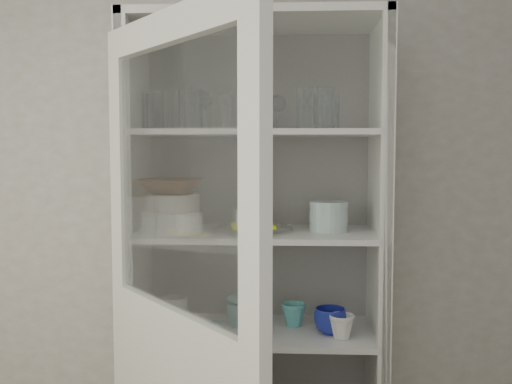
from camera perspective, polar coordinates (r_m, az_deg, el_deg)
The scene contains 32 objects.
wall_back at distance 2.53m, azimuth -4.28°, elevation -2.22°, with size 3.60×0.02×2.60m, color #A9A398.
pantry_cabinet at distance 2.42m, azimuth 0.08°, elevation -11.19°, with size 1.00×0.45×2.10m.
cupboard_door at distance 1.87m, azimuth -7.89°, elevation -18.24°, with size 0.60×0.72×2.00m.
tumbler_0 at distance 2.17m, azimuth -8.58°, elevation 8.16°, with size 0.07×0.07×0.15m, color silver.
tumbler_1 at distance 2.17m, azimuth -6.31°, elevation 8.07°, with size 0.07×0.07×0.14m, color silver.
tumbler_2 at distance 2.16m, azimuth -5.37°, elevation 8.04°, with size 0.07×0.07×0.13m, color silver.
tumbler_3 at distance 2.13m, azimuth -1.50°, elevation 8.23°, with size 0.07×0.07×0.14m, color silver.
tumbler_4 at distance 2.15m, azimuth 7.51°, elevation 7.91°, with size 0.06×0.06×0.12m, color silver.
tumbler_5 at distance 2.15m, azimuth 5.12°, elevation 8.33°, with size 0.08×0.08×0.15m, color silver.
tumbler_6 at distance 2.11m, azimuth 6.85°, elevation 8.34°, with size 0.08×0.08×0.15m, color silver.
tumbler_7 at distance 2.35m, azimuth -10.09°, elevation 7.84°, with size 0.07×0.07×0.15m, color silver.
tumbler_8 at distance 2.30m, azimuth -10.41°, elevation 7.99°, with size 0.08×0.08×0.15m, color silver.
tumbler_9 at distance 2.27m, azimuth -2.91°, elevation 7.89°, with size 0.07×0.07×0.14m, color silver.
tumbler_10 at distance 2.25m, azimuth 0.88°, elevation 7.97°, with size 0.07×0.07×0.14m, color silver.
goblet_0 at distance 2.39m, azimuth -5.41°, elevation 8.30°, with size 0.08×0.08×0.19m, color silver, non-canonical shape.
goblet_1 at distance 2.42m, azimuth -5.44°, elevation 8.13°, with size 0.08×0.08×0.18m, color silver, non-canonical shape.
goblet_2 at distance 2.39m, azimuth 2.17°, elevation 8.06°, with size 0.07×0.07×0.16m, color silver, non-canonical shape.
goblet_3 at distance 2.40m, azimuth 5.97°, elevation 8.21°, with size 0.08×0.08×0.18m, color silver, non-canonical shape.
plate_stack_front at distance 2.26m, azimuth -8.38°, elevation -2.94°, with size 0.25×0.25×0.08m, color white.
plate_stack_back at distance 2.46m, azimuth -9.43°, elevation -2.53°, with size 0.23×0.23×0.07m, color white.
cream_bowl at distance 2.26m, azimuth -8.40°, elevation -1.04°, with size 0.22×0.22×0.07m, color beige.
terracotta_bowl at distance 2.25m, azimuth -8.41°, elevation 0.57°, with size 0.24×0.24×0.06m, color brown.
glass_platter at distance 2.27m, azimuth -0.33°, elevation -3.73°, with size 0.32×0.32×0.02m, color silver.
yellow_trivet at distance 2.26m, azimuth -0.33°, elevation -3.36°, with size 0.17×0.17×0.01m, color yellow.
white_ramekin at distance 2.26m, azimuth -0.33°, elevation -2.48°, with size 0.13×0.13×0.06m, color white.
grey_bowl_stack at distance 2.27m, azimuth 7.28°, elevation -2.44°, with size 0.15×0.15×0.12m, color silver.
mug_blue at distance 2.32m, azimuth 7.44°, elevation -12.65°, with size 0.13×0.13×0.10m, color #162B99.
mug_teal at distance 2.40m, azimuth 3.79°, elevation -12.13°, with size 0.10×0.10×0.09m, color teal.
mug_white at distance 2.27m, azimuth 8.56°, elevation -13.15°, with size 0.10×0.10×0.09m, color white.
teal_jar at distance 2.41m, azimuth -1.82°, elevation -11.85°, with size 0.09×0.09×0.11m.
measuring_cups at distance 2.29m, azimuth -3.89°, elevation -13.57°, with size 0.11×0.11×0.04m, color silver.
white_canister at distance 2.40m, azimuth -8.14°, elevation -11.79°, with size 0.10×0.10×0.12m, color white.
Camera 1 is at (0.31, -0.99, 1.59)m, focal length 40.00 mm.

